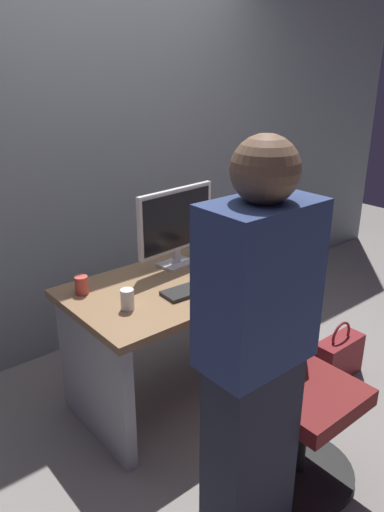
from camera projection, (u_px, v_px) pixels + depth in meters
ground_plane at (187, 388)px, 2.96m from camera, size 9.00×9.00×0.00m
wall_back at (91, 119)px, 3.07m from camera, size 6.40×0.10×3.00m
desk at (186, 316)px, 2.77m from camera, size 1.32×0.73×0.73m
office_chair at (296, 393)px, 2.24m from camera, size 0.52×0.52×0.94m
person_at_desk at (255, 362)px, 1.74m from camera, size 0.40×0.24×1.64m
monitor at (176, 223)px, 2.78m from camera, size 0.54×0.16×0.46m
keyboard at (200, 287)px, 2.57m from camera, size 0.44×0.15×0.02m
mouse at (237, 272)px, 2.73m from camera, size 0.06×0.10×0.03m
cup_near_keyboard at (127, 299)px, 2.34m from camera, size 0.07×0.07×0.10m
cup_by_monitor at (82, 285)px, 2.50m from camera, size 0.07×0.07×0.10m
book_stack at (222, 246)px, 3.04m from camera, size 0.20×0.19×0.09m
cell_phone at (266, 270)px, 2.80m from camera, size 0.08×0.15×0.01m
handbag at (338, 357)px, 3.03m from camera, size 0.34×0.14×0.38m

